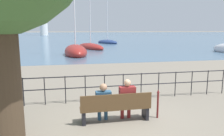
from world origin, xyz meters
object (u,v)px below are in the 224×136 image
park_bench (116,108)px  harbor_lighthouse (43,15)px  seated_person_left (103,101)px  closed_umbrella (158,102)px  seated_person_right (127,98)px  sailboat_0 (90,47)px  sailboat_4 (76,52)px  sailboat_5 (107,42)px

park_bench → harbor_lighthouse: size_ratio=0.09×
park_bench → seated_person_left: bearing=167.6°
seated_person_left → park_bench: bearing=-12.4°
closed_umbrella → seated_person_right: bearing=177.5°
closed_umbrella → sailboat_0: bearing=88.6°
sailboat_0 → park_bench: bearing=-113.9°
park_bench → seated_person_left: size_ratio=1.78×
sailboat_4 → sailboat_0: bearing=69.2°
seated_person_left → seated_person_right: seated_person_right is taller
seated_person_right → harbor_lighthouse: bearing=96.7°
seated_person_left → closed_umbrella: bearing=-1.6°
seated_person_right → seated_person_left: bearing=179.7°
park_bench → sailboat_4: sailboat_4 is taller
seated_person_right → closed_umbrella: (0.99, -0.04, -0.19)m
sailboat_0 → sailboat_4: 8.50m
seated_person_left → sailboat_4: (-0.15, 18.43, -0.27)m
seated_person_left → harbor_lighthouse: harbor_lighthouse is taller
park_bench → seated_person_right: bearing=11.8°
seated_person_left → seated_person_right: bearing=-0.3°
seated_person_left → seated_person_right: 0.73m
park_bench → sailboat_5: size_ratio=0.23×
sailboat_4 → sailboat_5: 22.43m
sailboat_0 → sailboat_5: sailboat_5 is taller
sailboat_5 → closed_umbrella: bearing=-122.6°
sailboat_0 → harbor_lighthouse: harbor_lighthouse is taller
park_bench → closed_umbrella: 1.36m
sailboat_5 → park_bench: bearing=-124.5°
sailboat_5 → harbor_lighthouse: size_ratio=0.38×
park_bench → harbor_lighthouse: (-13.95, 121.68, 10.61)m
harbor_lighthouse → sailboat_0: bearing=-80.5°
sailboat_0 → harbor_lighthouse: bearing=79.9°
closed_umbrella → sailboat_5: size_ratio=0.10×
park_bench → closed_umbrella: (1.36, 0.03, 0.07)m
harbor_lighthouse → seated_person_left: bearing=-83.6°
closed_umbrella → park_bench: bearing=-178.6°
sailboat_0 → harbor_lighthouse: (-15.95, 95.04, 10.79)m
seated_person_right → sailboat_5: sailboat_5 is taller
park_bench → sailboat_4: size_ratio=0.17×
seated_person_right → park_bench: bearing=-168.2°
sailboat_5 → harbor_lighthouse: bearing=79.7°
park_bench → sailboat_5: 40.27m
harbor_lighthouse → sailboat_4: bearing=-82.6°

